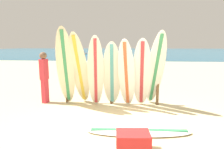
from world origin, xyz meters
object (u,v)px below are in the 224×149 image
surfboard_leaning_left (80,70)px  surfboard_leaning_right (142,74)px  surfboard_lying_on_sand (139,131)px  beachgoer_standing (44,75)px  surfboard_leaning_center_left (96,72)px  surfboard_leaning_center (112,74)px  surfboard_rack (111,81)px  surfboard_leaning_far_left (66,68)px  surfboard_leaning_center_right (126,74)px  small_boat_offshore (83,53)px  surfboard_leaning_far_right (155,70)px  cooler_box (133,142)px

surfboard_leaning_left → surfboard_leaning_right: (1.90, -0.04, -0.09)m
surfboard_lying_on_sand → beachgoer_standing: size_ratio=1.37×
surfboard_leaning_center_left → surfboard_leaning_center: (0.49, 0.13, -0.09)m
surfboard_rack → surfboard_leaning_left: (-0.95, -0.32, 0.38)m
surfboard_leaning_far_left → surfboard_leaning_left: size_ratio=1.07×
surfboard_leaning_center_left → surfboard_lying_on_sand: size_ratio=0.95×
surfboard_leaning_center_right → surfboard_lying_on_sand: 1.93m
surfboard_leaning_right → surfboard_leaning_center_left: bearing=-178.9°
surfboard_lying_on_sand → surfboard_leaning_center_left: bearing=126.5°
surfboard_rack → surfboard_leaning_center_left: 0.68m
surfboard_leaning_right → small_boat_offshore: size_ratio=0.91×
surfboard_leaning_far_left → surfboard_lying_on_sand: bearing=-37.3°
beachgoer_standing → surfboard_leaning_left: bearing=-9.9°
surfboard_leaning_right → small_boat_offshore: bearing=106.5°
surfboard_rack → surfboard_leaning_far_right: size_ratio=1.33×
small_boat_offshore → surfboard_leaning_center: bearing=-75.0°
small_boat_offshore → surfboard_leaning_far_right: bearing=-72.8°
surfboard_leaning_far_left → small_boat_offshore: bearing=102.7°
surfboard_leaning_far_right → beachgoer_standing: surfboard_leaning_far_right is taller
surfboard_leaning_left → surfboard_leaning_center: (1.00, 0.06, -0.13)m
beachgoer_standing → small_boat_offshore: bearing=101.4°
surfboard_leaning_right → beachgoer_standing: (-3.14, 0.26, -0.13)m
beachgoer_standing → surfboard_leaning_right: bearing=-4.8°
surfboard_leaning_center → surfboard_leaning_right: (0.90, -0.10, 0.04)m
surfboard_leaning_far_left → surfboard_lying_on_sand: surfboard_leaning_far_left is taller
surfboard_rack → surfboard_leaning_right: (0.95, -0.37, 0.29)m
surfboard_leaning_center_left → beachgoer_standing: (-1.75, 0.29, -0.17)m
cooler_box → surfboard_leaning_far_right: bearing=69.7°
surfboard_rack → surfboard_leaning_center_right: bearing=-41.4°
surfboard_leaning_left → surfboard_leaning_center_left: (0.51, -0.07, -0.05)m
surfboard_leaning_right → small_boat_offshore: surfboard_leaning_right is taller
surfboard_leaning_left → cooler_box: (1.58, -2.47, -0.96)m
surfboard_rack → small_boat_offshore: size_ratio=1.33×
surfboard_leaning_center_right → surfboard_leaning_right: size_ratio=0.99×
surfboard_leaning_center → surfboard_leaning_center_right: bearing=-20.1°
surfboard_leaning_far_right → cooler_box: size_ratio=3.86×
surfboard_leaning_far_right → surfboard_leaning_center_right: bearing=-168.3°
surfboard_leaning_far_right → surfboard_rack: bearing=169.5°
surfboard_rack → cooler_box: bearing=-77.3°
surfboard_leaning_far_right → surfboard_lying_on_sand: (-0.58, -1.80, -1.12)m
surfboard_leaning_center → small_boat_offshore: 33.82m
surfboard_leaning_center_right → cooler_box: size_ratio=3.48×
surfboard_leaning_left → beachgoer_standing: size_ratio=1.36×
surfboard_leaning_left → surfboard_leaning_center_right: 1.45m
beachgoer_standing → surfboard_leaning_center_left: bearing=-9.4°
surfboard_leaning_center → surfboard_leaning_right: bearing=-6.3°
surfboard_leaning_far_left → surfboard_leaning_center_right: (1.85, -0.01, -0.17)m
surfboard_leaning_center → small_boat_offshore: bearing=105.0°
surfboard_lying_on_sand → surfboard_leaning_right: bearing=84.5°
surfboard_leaning_left → surfboard_leaning_center: surfboard_leaning_left is taller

